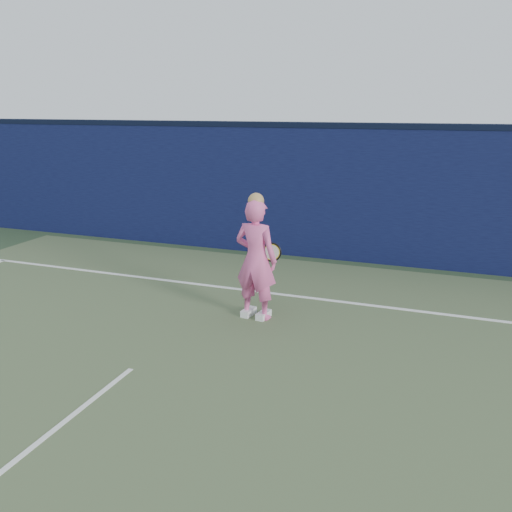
% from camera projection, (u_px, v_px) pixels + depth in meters
% --- Properties ---
extents(ground, '(80.00, 80.00, 0.00)m').
position_uv_depth(ground, '(74.00, 415.00, 5.26)').
color(ground, '#2A3A24').
rests_on(ground, ground).
extents(backstop_wall, '(24.00, 0.40, 2.50)m').
position_uv_depth(backstop_wall, '(280.00, 191.00, 10.80)').
color(backstop_wall, black).
rests_on(backstop_wall, ground).
extents(wall_cap, '(24.00, 0.42, 0.10)m').
position_uv_depth(wall_cap, '(281.00, 124.00, 10.45)').
color(wall_cap, black).
rests_on(wall_cap, backstop_wall).
extents(player, '(0.67, 0.49, 1.78)m').
position_uv_depth(player, '(256.00, 259.00, 7.48)').
color(player, pink).
rests_on(player, ground).
extents(racket, '(0.54, 0.12, 0.29)m').
position_uv_depth(racket, '(270.00, 252.00, 7.87)').
color(racket, black).
rests_on(racket, ground).
extents(court_lines, '(11.00, 12.04, 0.01)m').
position_uv_depth(court_lines, '(50.00, 433.00, 4.96)').
color(court_lines, white).
rests_on(court_lines, court_surface).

